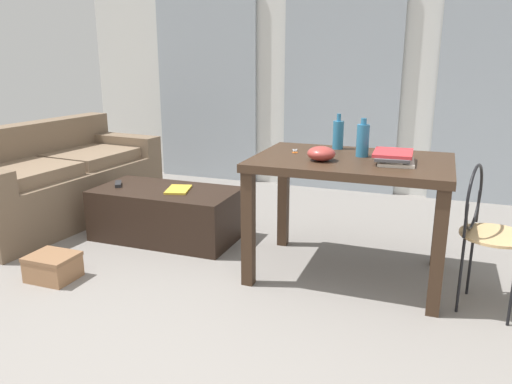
{
  "coord_description": "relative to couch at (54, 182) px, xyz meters",
  "views": [
    {
      "loc": [
        0.98,
        -1.59,
        1.37
      ],
      "look_at": [
        -0.22,
        1.64,
        0.42
      ],
      "focal_mm": 34.99,
      "sensor_mm": 36.0,
      "label": 1
    }
  ],
  "objects": [
    {
      "name": "wire_chair",
      "position": [
        3.34,
        -0.45,
        0.19
      ],
      "size": [
        0.37,
        0.39,
        0.81
      ],
      "color": "tan",
      "rests_on": "ground"
    },
    {
      "name": "tv_remote_primary",
      "position": [
        0.75,
        -0.13,
        0.08
      ],
      "size": [
        0.12,
        0.15,
        0.02
      ],
      "primitive_type": "cube",
      "rotation": [
        0.0,
        0.0,
        0.58
      ],
      "color": "#232326",
      "rests_on": "coffee_table"
    },
    {
      "name": "bottle_near",
      "position": [
        2.43,
        0.0,
        0.54
      ],
      "size": [
        0.07,
        0.07,
        0.23
      ],
      "color": "teal",
      "rests_on": "craft_table"
    },
    {
      "name": "coffee_table",
      "position": [
        1.16,
        -0.1,
        -0.12
      ],
      "size": [
        1.08,
        0.56,
        0.39
      ],
      "color": "black",
      "rests_on": "ground"
    },
    {
      "name": "magazine",
      "position": [
        1.26,
        -0.1,
        0.08
      ],
      "size": [
        0.22,
        0.28,
        0.01
      ],
      "primitive_type": "cube",
      "rotation": [
        0.0,
        0.0,
        0.27
      ],
      "color": "gold",
      "rests_on": "coffee_table"
    },
    {
      "name": "ground_plane",
      "position": [
        2.09,
        -0.31,
        -0.32
      ],
      "size": [
        8.51,
        8.51,
        0.0
      ],
      "primitive_type": "plane",
      "color": "gray"
    },
    {
      "name": "craft_table",
      "position": [
        2.58,
        -0.28,
        0.34
      ],
      "size": [
        1.18,
        0.81,
        0.76
      ],
      "color": "#382619",
      "rests_on": "ground"
    },
    {
      "name": "bowl",
      "position": [
        2.42,
        -0.41,
        0.49
      ],
      "size": [
        0.17,
        0.17,
        0.09
      ],
      "primitive_type": "ellipsoid",
      "color": "#9E3833",
      "rests_on": "craft_table"
    },
    {
      "name": "scissors",
      "position": [
        2.2,
        -0.2,
        0.45
      ],
      "size": [
        0.06,
        0.12,
        0.0
      ],
      "color": "#9EA0A5",
      "rests_on": "craft_table"
    },
    {
      "name": "book_stack",
      "position": [
        2.83,
        -0.33,
        0.48
      ],
      "size": [
        0.25,
        0.31,
        0.07
      ],
      "color": "silver",
      "rests_on": "craft_table"
    },
    {
      "name": "curtains",
      "position": [
        2.09,
        1.78,
        0.74
      ],
      "size": [
        4.14,
        0.03,
        2.11
      ],
      "color": "#99A3AD",
      "rests_on": "ground"
    },
    {
      "name": "couch",
      "position": [
        0.0,
        0.0,
        0.0
      ],
      "size": [
        1.0,
        1.91,
        0.8
      ],
      "color": "brown",
      "rests_on": "ground"
    },
    {
      "name": "bottle_far",
      "position": [
        2.63,
        -0.2,
        0.55
      ],
      "size": [
        0.08,
        0.08,
        0.24
      ],
      "color": "teal",
      "rests_on": "craft_table"
    },
    {
      "name": "shoebox",
      "position": [
        0.86,
        -1.0,
        -0.23
      ],
      "size": [
        0.29,
        0.24,
        0.16
      ],
      "color": "#996B47",
      "rests_on": "ground"
    },
    {
      "name": "wall_back",
      "position": [
        2.09,
        1.87,
        0.95
      ],
      "size": [
        5.82,
        0.1,
        2.52
      ],
      "primitive_type": "cube",
      "color": "silver",
      "rests_on": "ground"
    },
    {
      "name": "tv_remote_on_table",
      "position": [
        2.76,
        -0.04,
        0.46
      ],
      "size": [
        0.11,
        0.16,
        0.02
      ],
      "primitive_type": "cube",
      "rotation": [
        0.0,
        0.0,
        -0.45
      ],
      "color": "#232326",
      "rests_on": "craft_table"
    }
  ]
}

